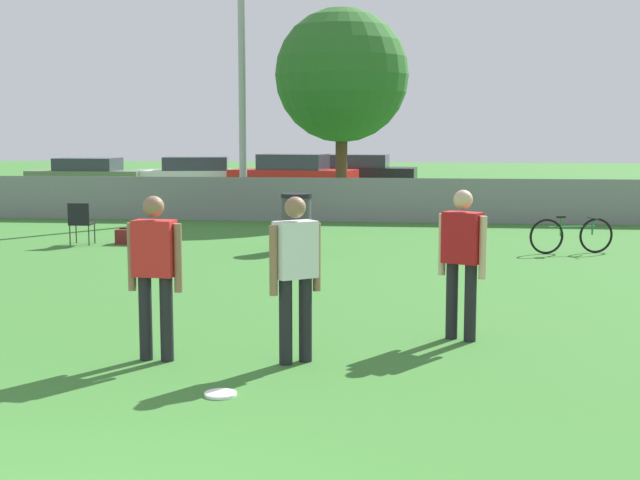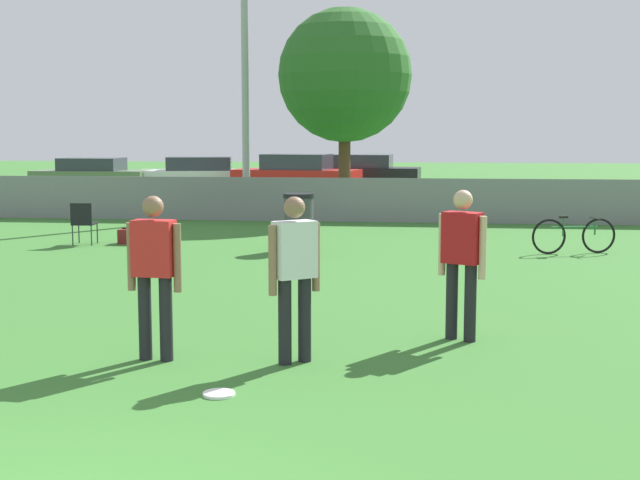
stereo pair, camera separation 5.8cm
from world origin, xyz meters
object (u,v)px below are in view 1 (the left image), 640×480
folding_chair_sideline (81,221)px  parked_car_red (293,175)px  tree_near_pole (342,76)px  bicycle_sideline (572,235)px  parked_car_olive (88,175)px  parked_car_white (196,175)px  frisbee_disc (221,394)px  player_defender_red (462,254)px  light_pole (242,25)px  player_thrower_red (155,266)px  gear_bag_sideline (133,236)px  player_receiver_white (295,268)px  parked_car_dark (357,172)px  trash_bin (297,222)px

folding_chair_sideline → parked_car_red: size_ratio=0.19×
tree_near_pole → bicycle_sideline: size_ratio=3.47×
folding_chair_sideline → parked_car_olive: parked_car_olive is taller
folding_chair_sideline → parked_car_white: bearing=-87.7°
frisbee_disc → parked_car_olive: parked_car_olive is taller
player_defender_red → parked_car_olive: 24.96m
light_pole → player_thrower_red: size_ratio=5.20×
bicycle_sideline → gear_bag_sideline: bearing=161.6°
player_receiver_white → player_thrower_red: bearing=145.1°
player_receiver_white → frisbee_disc: (-0.50, -1.15, -0.93)m
tree_near_pole → parked_car_olive: size_ratio=1.33×
parked_car_white → player_receiver_white: bearing=-83.7°
parked_car_dark → player_defender_red: bearing=-79.2°
frisbee_disc → parked_car_white: (-6.43, 24.69, 0.63)m
light_pole → bicycle_sideline: size_ratio=5.37×
player_defender_red → frisbee_disc: 3.28m
tree_near_pole → parked_car_red: (-2.28, 6.92, -3.00)m
player_receiver_white → parked_car_dark: (-1.14, 25.52, -0.27)m
tree_near_pole → parked_car_dark: size_ratio=1.20×
frisbee_disc → folding_chair_sideline: bearing=117.3°
light_pole → parked_car_white: bearing=112.1°
light_pole → parked_car_white: light_pole is taller
light_pole → parked_car_dark: bearing=77.4°
tree_near_pole → parked_car_dark: (-0.27, 10.10, -3.04)m
frisbee_disc → parked_car_olive: size_ratio=0.07×
light_pole → tree_near_pole: 2.94m
tree_near_pole → player_receiver_white: bearing=-86.7°
bicycle_sideline → parked_car_red: (-7.17, 14.03, 0.37)m
player_thrower_red → tree_near_pole: bearing=93.2°
trash_bin → parked_car_dark: parked_car_dark is taller
parked_car_white → player_thrower_red: bearing=-86.8°
light_pole → folding_chair_sideline: size_ratio=10.09×
light_pole → folding_chair_sideline: 8.21m
parked_car_white → trash_bin: bearing=-79.3°
parked_car_olive → parked_car_red: (7.59, -0.47, 0.06)m
player_defender_red → trash_bin: bearing=140.4°
frisbee_disc → gear_bag_sideline: size_ratio=0.43×
parked_car_olive → bicycle_sideline: bearing=-44.9°
player_thrower_red → parked_car_white: bearing=108.3°
tree_near_pole → parked_car_olive: bearing=143.2°
player_defender_red → gear_bag_sideline: size_ratio=2.50×
parked_car_olive → parked_car_red: parked_car_red is taller
player_defender_red → trash_bin: player_defender_red is taller
parked_car_white → parked_car_dark: (5.78, 1.98, 0.04)m
parked_car_dark → gear_bag_sideline: bearing=-97.2°
player_receiver_white → parked_car_red: 22.57m
tree_near_pole → folding_chair_sideline: 8.91m
tree_near_pole → player_defender_red: bearing=-79.9°
parked_car_red → light_pole: bearing=-83.3°
player_receiver_white → parked_car_dark: player_receiver_white is taller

